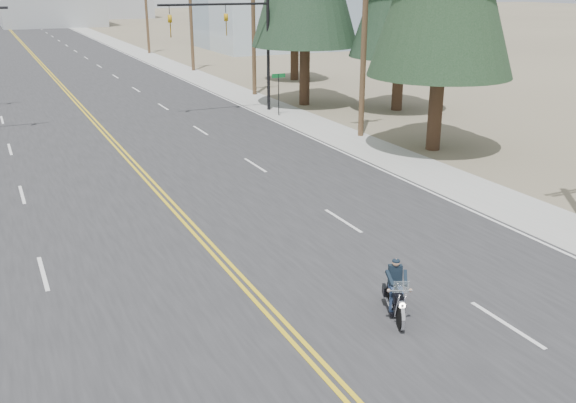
# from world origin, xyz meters

# --- Properties ---
(road) EXTENTS (20.00, 200.00, 0.01)m
(road) POSITION_xyz_m (0.00, 70.00, 0.01)
(road) COLOR #303033
(road) RESTS_ON ground
(sidewalk_right) EXTENTS (3.00, 200.00, 0.01)m
(sidewalk_right) POSITION_xyz_m (11.50, 70.00, 0.01)
(sidewalk_right) COLOR #A5A5A0
(sidewalk_right) RESTS_ON ground
(traffic_mast_right) EXTENTS (7.10, 0.26, 7.00)m
(traffic_mast_right) POSITION_xyz_m (8.98, 32.00, 4.94)
(traffic_mast_right) COLOR black
(traffic_mast_right) RESTS_ON ground
(street_sign) EXTENTS (0.90, 0.06, 2.62)m
(street_sign) POSITION_xyz_m (10.80, 30.00, 1.80)
(street_sign) COLOR black
(street_sign) RESTS_ON ground
(utility_pole_b) EXTENTS (2.20, 0.30, 11.50)m
(utility_pole_b) POSITION_xyz_m (12.50, 23.00, 5.98)
(utility_pole_b) COLOR brown
(utility_pole_b) RESTS_ON ground
(utility_pole_c) EXTENTS (2.20, 0.30, 11.00)m
(utility_pole_c) POSITION_xyz_m (12.50, 38.00, 5.73)
(utility_pole_c) COLOR brown
(utility_pole_c) RESTS_ON ground
(utility_pole_d) EXTENTS (2.20, 0.30, 11.50)m
(utility_pole_d) POSITION_xyz_m (12.50, 53.00, 5.98)
(utility_pole_d) COLOR brown
(utility_pole_d) RESTS_ON ground
(utility_pole_e) EXTENTS (2.20, 0.30, 11.00)m
(utility_pole_e) POSITION_xyz_m (12.50, 70.00, 5.73)
(utility_pole_e) COLOR brown
(utility_pole_e) RESTS_ON ground
(motorcyclist) EXTENTS (1.50, 2.04, 1.46)m
(motorcyclist) POSITION_xyz_m (2.80, 5.59, 0.73)
(motorcyclist) COLOR black
(motorcyclist) RESTS_ON ground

